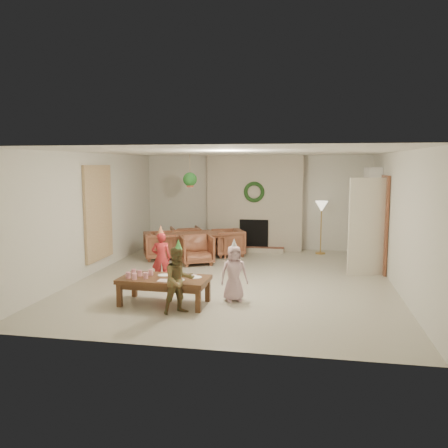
% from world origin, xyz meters
% --- Properties ---
extents(floor, '(7.00, 7.00, 0.00)m').
position_xyz_m(floor, '(0.00, 0.00, 0.00)').
color(floor, '#B7B29E').
rests_on(floor, ground).
extents(ceiling, '(7.00, 7.00, 0.00)m').
position_xyz_m(ceiling, '(0.00, 0.00, 2.50)').
color(ceiling, white).
rests_on(ceiling, wall_back).
extents(wall_back, '(7.00, 0.00, 7.00)m').
position_xyz_m(wall_back, '(0.00, 3.50, 1.25)').
color(wall_back, silver).
rests_on(wall_back, floor).
extents(wall_front, '(7.00, 0.00, 7.00)m').
position_xyz_m(wall_front, '(0.00, -3.50, 1.25)').
color(wall_front, silver).
rests_on(wall_front, floor).
extents(wall_left, '(0.00, 7.00, 7.00)m').
position_xyz_m(wall_left, '(-3.00, 0.00, 1.25)').
color(wall_left, silver).
rests_on(wall_left, floor).
extents(wall_right, '(0.00, 7.00, 7.00)m').
position_xyz_m(wall_right, '(3.00, 0.00, 1.25)').
color(wall_right, silver).
rests_on(wall_right, floor).
extents(fireplace_mass, '(2.50, 0.40, 2.50)m').
position_xyz_m(fireplace_mass, '(0.00, 3.30, 1.25)').
color(fireplace_mass, '#5E2419').
rests_on(fireplace_mass, floor).
extents(fireplace_hearth, '(1.60, 0.30, 0.12)m').
position_xyz_m(fireplace_hearth, '(0.00, 2.95, 0.06)').
color(fireplace_hearth, '#5F241A').
rests_on(fireplace_hearth, floor).
extents(fireplace_firebox, '(0.75, 0.12, 0.75)m').
position_xyz_m(fireplace_firebox, '(0.00, 3.12, 0.45)').
color(fireplace_firebox, black).
rests_on(fireplace_firebox, floor).
extents(fireplace_wreath, '(0.54, 0.10, 0.54)m').
position_xyz_m(fireplace_wreath, '(0.00, 3.07, 1.55)').
color(fireplace_wreath, '#173B16').
rests_on(fireplace_wreath, fireplace_mass).
extents(floor_lamp_base, '(0.25, 0.25, 0.03)m').
position_xyz_m(floor_lamp_base, '(1.72, 3.00, 0.01)').
color(floor_lamp_base, gold).
rests_on(floor_lamp_base, floor).
extents(floor_lamp_post, '(0.03, 0.03, 1.21)m').
position_xyz_m(floor_lamp_post, '(1.72, 3.00, 0.63)').
color(floor_lamp_post, gold).
rests_on(floor_lamp_post, floor).
extents(floor_lamp_shade, '(0.32, 0.32, 0.27)m').
position_xyz_m(floor_lamp_shade, '(1.72, 3.00, 1.21)').
color(floor_lamp_shade, beige).
rests_on(floor_lamp_shade, floor_lamp_post).
extents(bookshelf_carcass, '(0.30, 1.00, 2.20)m').
position_xyz_m(bookshelf_carcass, '(2.84, 2.30, 1.10)').
color(bookshelf_carcass, white).
rests_on(bookshelf_carcass, floor).
extents(bookshelf_shelf_a, '(0.30, 0.92, 0.03)m').
position_xyz_m(bookshelf_shelf_a, '(2.82, 2.30, 0.45)').
color(bookshelf_shelf_a, white).
rests_on(bookshelf_shelf_a, bookshelf_carcass).
extents(bookshelf_shelf_b, '(0.30, 0.92, 0.03)m').
position_xyz_m(bookshelf_shelf_b, '(2.82, 2.30, 0.85)').
color(bookshelf_shelf_b, white).
rests_on(bookshelf_shelf_b, bookshelf_carcass).
extents(bookshelf_shelf_c, '(0.30, 0.92, 0.03)m').
position_xyz_m(bookshelf_shelf_c, '(2.82, 2.30, 1.25)').
color(bookshelf_shelf_c, white).
rests_on(bookshelf_shelf_c, bookshelf_carcass).
extents(bookshelf_shelf_d, '(0.30, 0.92, 0.03)m').
position_xyz_m(bookshelf_shelf_d, '(2.82, 2.30, 1.65)').
color(bookshelf_shelf_d, white).
rests_on(bookshelf_shelf_d, bookshelf_carcass).
extents(books_row_lower, '(0.20, 0.40, 0.24)m').
position_xyz_m(books_row_lower, '(2.80, 2.15, 0.59)').
color(books_row_lower, '#AD3320').
rests_on(books_row_lower, bookshelf_shelf_a).
extents(books_row_mid, '(0.20, 0.44, 0.24)m').
position_xyz_m(books_row_mid, '(2.80, 2.35, 0.99)').
color(books_row_mid, navy).
rests_on(books_row_mid, bookshelf_shelf_b).
extents(books_row_upper, '(0.20, 0.36, 0.22)m').
position_xyz_m(books_row_upper, '(2.80, 2.20, 1.38)').
color(books_row_upper, '#B28126').
rests_on(books_row_upper, bookshelf_shelf_c).
extents(door_frame, '(0.05, 0.86, 2.04)m').
position_xyz_m(door_frame, '(2.96, 1.20, 1.02)').
color(door_frame, brown).
rests_on(door_frame, floor).
extents(door_leaf, '(0.77, 0.32, 2.00)m').
position_xyz_m(door_leaf, '(2.58, 0.82, 1.00)').
color(door_leaf, beige).
rests_on(door_leaf, floor).
extents(curtain_panel, '(0.06, 1.20, 2.00)m').
position_xyz_m(curtain_panel, '(-2.96, 0.20, 1.25)').
color(curtain_panel, beige).
rests_on(curtain_panel, wall_left).
extents(dining_table, '(1.95, 1.58, 0.60)m').
position_xyz_m(dining_table, '(-1.40, 1.91, 0.30)').
color(dining_table, brown).
rests_on(dining_table, floor).
extents(dining_chair_near, '(0.95, 0.96, 0.66)m').
position_xyz_m(dining_chair_near, '(-1.09, 1.23, 0.33)').
color(dining_chair_near, brown).
rests_on(dining_chair_near, floor).
extents(dining_chair_far, '(0.95, 0.96, 0.66)m').
position_xyz_m(dining_chair_far, '(-1.72, 2.60, 0.33)').
color(dining_chair_far, brown).
rests_on(dining_chair_far, floor).
extents(dining_chair_left, '(0.96, 0.95, 0.66)m').
position_xyz_m(dining_chair_left, '(-2.08, 1.60, 0.33)').
color(dining_chair_left, brown).
rests_on(dining_chair_left, floor).
extents(dining_chair_right, '(0.96, 0.95, 0.66)m').
position_xyz_m(dining_chair_right, '(-0.55, 2.31, 0.33)').
color(dining_chair_right, brown).
rests_on(dining_chair_right, floor).
extents(hanging_plant_cord, '(0.01, 0.01, 0.70)m').
position_xyz_m(hanging_plant_cord, '(-1.30, 1.50, 2.15)').
color(hanging_plant_cord, tan).
rests_on(hanging_plant_cord, ceiling).
extents(hanging_plant_pot, '(0.16, 0.16, 0.12)m').
position_xyz_m(hanging_plant_pot, '(-1.30, 1.50, 1.80)').
color(hanging_plant_pot, '#9D4732').
rests_on(hanging_plant_pot, hanging_plant_cord).
extents(hanging_plant_foliage, '(0.32, 0.32, 0.32)m').
position_xyz_m(hanging_plant_foliage, '(-1.30, 1.50, 1.92)').
color(hanging_plant_foliage, '#1A501D').
rests_on(hanging_plant_foliage, hanging_plant_pot).
extents(coffee_table_top, '(1.47, 0.77, 0.07)m').
position_xyz_m(coffee_table_top, '(-0.88, -1.80, 0.41)').
color(coffee_table_top, '#57341D').
rests_on(coffee_table_top, floor).
extents(coffee_table_apron, '(1.35, 0.66, 0.09)m').
position_xyz_m(coffee_table_apron, '(-0.88, -1.80, 0.33)').
color(coffee_table_apron, '#57341D').
rests_on(coffee_table_apron, floor).
extents(coffee_leg_fl, '(0.08, 0.08, 0.38)m').
position_xyz_m(coffee_leg_fl, '(-1.55, -2.07, 0.19)').
color(coffee_leg_fl, '#57341D').
rests_on(coffee_leg_fl, floor).
extents(coffee_leg_fr, '(0.08, 0.08, 0.38)m').
position_xyz_m(coffee_leg_fr, '(-0.24, -2.12, 0.19)').
color(coffee_leg_fr, '#57341D').
rests_on(coffee_leg_fr, floor).
extents(coffee_leg_bl, '(0.08, 0.08, 0.38)m').
position_xyz_m(coffee_leg_bl, '(-1.52, -1.48, 0.19)').
color(coffee_leg_bl, '#57341D').
rests_on(coffee_leg_bl, floor).
extents(coffee_leg_br, '(0.08, 0.08, 0.38)m').
position_xyz_m(coffee_leg_br, '(-0.22, -1.53, 0.19)').
color(coffee_leg_br, '#57341D').
rests_on(coffee_leg_br, floor).
extents(cup_a, '(0.08, 0.08, 0.10)m').
position_xyz_m(cup_a, '(-1.44, -1.95, 0.49)').
color(cup_a, white).
rests_on(cup_a, coffee_table_top).
extents(cup_b, '(0.08, 0.08, 0.10)m').
position_xyz_m(cup_b, '(-1.43, -1.73, 0.49)').
color(cup_b, white).
rests_on(cup_b, coffee_table_top).
extents(cup_c, '(0.08, 0.08, 0.10)m').
position_xyz_m(cup_c, '(-1.31, -2.01, 0.49)').
color(cup_c, white).
rests_on(cup_c, coffee_table_top).
extents(cup_d, '(0.08, 0.08, 0.10)m').
position_xyz_m(cup_d, '(-1.30, -1.79, 0.49)').
color(cup_d, white).
rests_on(cup_d, coffee_table_top).
extents(cup_e, '(0.08, 0.08, 0.10)m').
position_xyz_m(cup_e, '(-1.15, -1.93, 0.49)').
color(cup_e, white).
rests_on(cup_e, coffee_table_top).
extents(cup_f, '(0.08, 0.08, 0.10)m').
position_xyz_m(cup_f, '(-1.14, -1.70, 0.49)').
color(cup_f, white).
rests_on(cup_f, coffee_table_top).
extents(plate_a, '(0.21, 0.21, 0.01)m').
position_xyz_m(plate_a, '(-0.93, -1.67, 0.45)').
color(plate_a, white).
rests_on(plate_a, coffee_table_top).
extents(plate_b, '(0.21, 0.21, 0.01)m').
position_xyz_m(plate_b, '(-0.61, -1.92, 0.45)').
color(plate_b, white).
rests_on(plate_b, coffee_table_top).
extents(plate_c, '(0.21, 0.21, 0.01)m').
position_xyz_m(plate_c, '(-0.38, -1.71, 0.45)').
color(plate_c, white).
rests_on(plate_c, coffee_table_top).
extents(food_scoop, '(0.08, 0.08, 0.08)m').
position_xyz_m(food_scoop, '(-0.61, -1.92, 0.49)').
color(food_scoop, tan).
rests_on(food_scoop, plate_b).
extents(napkin_left, '(0.17, 0.17, 0.01)m').
position_xyz_m(napkin_left, '(-0.83, -2.00, 0.45)').
color(napkin_left, '#FFBBC2').
rests_on(napkin_left, coffee_table_top).
extents(napkin_right, '(0.17, 0.17, 0.01)m').
position_xyz_m(napkin_right, '(-0.49, -1.62, 0.45)').
color(napkin_right, '#FFBBC2').
rests_on(napkin_right, coffee_table_top).
extents(child_red, '(0.42, 0.34, 1.00)m').
position_xyz_m(child_red, '(-1.33, -0.58, 0.50)').
color(child_red, '#AF2528').
rests_on(child_red, floor).
extents(party_hat_red, '(0.14, 0.14, 0.19)m').
position_xyz_m(party_hat_red, '(-1.33, -0.58, 1.04)').
color(party_hat_red, gold).
rests_on(party_hat_red, child_red).
extents(child_plaid, '(0.64, 0.62, 1.03)m').
position_xyz_m(child_plaid, '(-0.51, -2.22, 0.52)').
color(child_plaid, brown).
rests_on(child_plaid, floor).
extents(party_hat_plaid, '(0.15, 0.15, 0.17)m').
position_xyz_m(party_hat_plaid, '(-0.51, -2.22, 1.07)').
color(party_hat_plaid, '#51BD53').
rests_on(party_hat_plaid, child_plaid).
extents(child_pink, '(0.54, 0.45, 0.94)m').
position_xyz_m(child_pink, '(0.21, -1.42, 0.47)').
color(child_pink, '#D0A6B1').
rests_on(child_pink, floor).
extents(party_hat_pink, '(0.14, 0.14, 0.17)m').
position_xyz_m(party_hat_pink, '(0.21, -1.42, 0.98)').
color(party_hat_pink, silver).
rests_on(party_hat_pink, child_pink).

